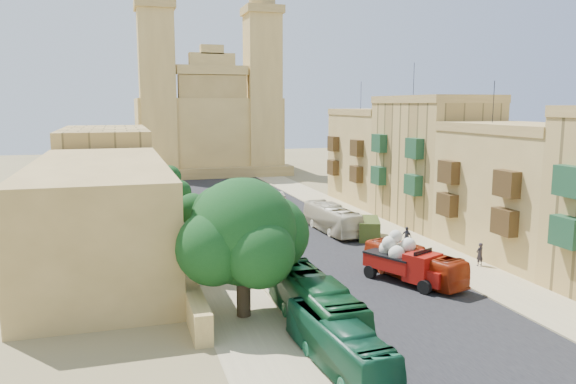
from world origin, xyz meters
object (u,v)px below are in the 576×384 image
red_truck (406,261)px  bus_red_east (413,264)px  street_tree_d (170,177)px  car_white_a (269,221)px  car_white_b (279,195)px  street_tree_b (193,209)px  car_blue_b (222,189)px  church (208,122)px  car_blue_a (275,246)px  bus_cream_east (332,219)px  car_dkblue (237,202)px  olive_pickup (369,229)px  pedestrian_c (406,237)px  street_tree_a (213,237)px  pedestrian_a (480,254)px  car_cream (334,222)px  ficus_tree (244,235)px  street_tree_c (179,193)px  bus_green_south (339,343)px  bus_green_north (315,303)px

red_truck → bus_red_east: red_truck is taller
street_tree_d → bus_red_east: bearing=-71.0°
car_white_a → car_white_b: 17.94m
street_tree_b → car_blue_b: size_ratio=1.20×
church → bus_red_east: bearing=-86.8°
street_tree_b → car_blue_a: size_ratio=1.26×
bus_cream_east → car_dkblue: size_ratio=2.46×
car_blue_a → olive_pickup: bearing=29.0°
church → car_white_b: size_ratio=9.76×
pedestrian_c → street_tree_a: bearing=-98.6°
car_blue_a → street_tree_d: bearing=115.9°
red_truck → car_white_a: bearing=103.1°
red_truck → pedestrian_a: bearing=15.5°
red_truck → pedestrian_c: bearing=61.0°
church → car_blue_a: (-3.66, -60.89, -8.89)m
car_white_a → street_tree_a: bearing=-112.1°
bus_red_east → car_blue_a: (-7.66, 10.37, -0.61)m
car_cream → car_dkblue: (-7.27, 15.29, 0.03)m
street_tree_b → bus_red_east: size_ratio=0.52×
street_tree_d → car_dkblue: (7.73, -6.97, -2.62)m
ficus_tree → street_tree_c: size_ratio=1.97×
bus_red_east → pedestrian_c: bearing=-132.1°
car_dkblue → car_white_b: bearing=29.4°
bus_green_south → car_cream: (11.50, 29.80, -0.69)m
church → car_blue_a: church is taller
red_truck → bus_green_north: bearing=-146.9°
street_tree_b → car_white_a: bearing=23.2°
street_tree_a → car_white_b: (14.31, 32.53, -2.52)m
church → pedestrian_a: bearing=-81.0°
ficus_tree → car_dkblue: 37.98m
street_tree_a → olive_pickup: 18.67m
street_tree_d → bus_red_east: 43.04m
olive_pickup → street_tree_b: bearing=167.8°
olive_pickup → bus_red_east: size_ratio=0.56×
red_truck → car_blue_b: red_truck is taller
car_white_a → car_white_b: size_ratio=1.16×
car_cream → pedestrian_c: pedestrian_c is taller
car_white_a → car_dkblue: (-0.65, 13.44, -0.13)m
car_white_b → church: bearing=-76.4°
ficus_tree → street_tree_a: size_ratio=1.82×
red_truck → olive_pickup: size_ratio=1.37×
car_dkblue → street_tree_d: bearing=139.4°
street_tree_a → ficus_tree: bearing=-85.9°
street_tree_c → bus_cream_east: bearing=-40.9°
church → red_truck: 72.16m
car_cream → ficus_tree: bearing=46.9°
street_tree_a → street_tree_b: (0.00, 12.00, -0.05)m
car_blue_b → car_white_b: bearing=-40.3°
street_tree_c → bus_green_south: (3.50, -40.06, -1.65)m
bus_green_north → car_dkblue: size_ratio=2.68×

